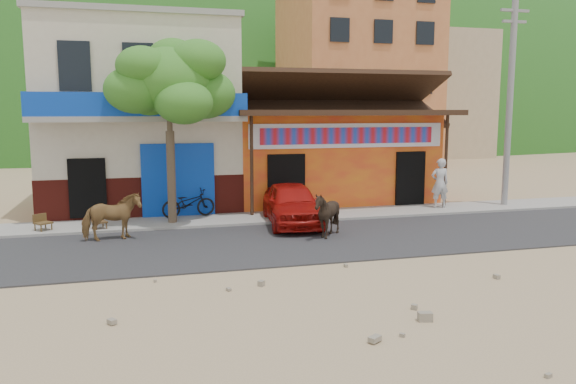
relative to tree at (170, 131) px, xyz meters
name	(u,v)px	position (x,y,z in m)	size (l,w,h in m)	color
ground	(372,261)	(4.60, -5.80, -3.12)	(120.00, 120.00, 0.00)	#9E825B
road	(338,239)	(4.60, -3.30, -3.10)	(60.00, 5.00, 0.04)	#28282B
sidewalk	(304,216)	(4.60, 0.20, -3.06)	(60.00, 2.00, 0.12)	gray
dance_club	(322,157)	(6.60, 4.20, -1.32)	(8.00, 6.00, 3.60)	orange
cafe_building	(140,118)	(-0.90, 4.20, 0.38)	(7.00, 6.00, 7.00)	beige
apartment_front	(355,78)	(13.60, 18.20, 2.88)	(9.00, 9.00, 12.00)	#CC723F
apartment_rear	(428,96)	(22.60, 24.20, 1.88)	(8.00, 8.00, 10.00)	tan
hillside	(175,52)	(4.60, 64.20, 8.88)	(100.00, 40.00, 24.00)	#194C14
tree	(170,131)	(0.00, 0.00, 0.00)	(3.00, 3.00, 6.00)	#2D721E
utility_pole	(510,101)	(12.80, 0.20, 1.00)	(0.24, 0.24, 8.00)	gray
cow_tan	(112,217)	(-1.83, -1.86, -2.39)	(0.74, 1.63, 1.38)	olive
cow_dark	(327,214)	(4.31, -3.11, -2.39)	(1.11, 1.25, 1.38)	black
red_car	(292,204)	(3.81, -1.00, -2.38)	(1.65, 4.09, 1.40)	#A7100B
scooter	(188,203)	(0.60, 0.78, -2.51)	(0.65, 1.86, 0.98)	black
pedestrian	(440,183)	(9.98, 0.27, -2.06)	(0.68, 0.45, 1.87)	silver
cafe_chair_left	(99,215)	(-2.26, -0.46, -2.58)	(0.39, 0.39, 0.84)	#472F17
cafe_chair_right	(43,215)	(-3.92, -0.26, -2.53)	(0.44, 0.44, 0.93)	#543A1C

